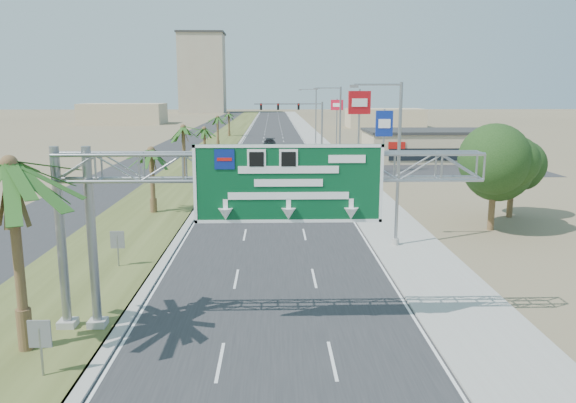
% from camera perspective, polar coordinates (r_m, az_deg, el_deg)
% --- Properties ---
extents(road, '(12.00, 300.00, 0.02)m').
position_cam_1_polar(road, '(121.85, -1.50, 6.64)').
color(road, '#28282B').
rests_on(road, ground).
extents(sidewalk_right, '(4.00, 300.00, 0.10)m').
position_cam_1_polar(sidewalk_right, '(122.15, 2.52, 6.67)').
color(sidewalk_right, '#9E9B93').
rests_on(sidewalk_right, ground).
extents(median_grass, '(7.00, 300.00, 0.12)m').
position_cam_1_polar(median_grass, '(122.25, -6.23, 6.62)').
color(median_grass, '#464D22').
rests_on(median_grass, ground).
extents(opposing_road, '(8.00, 300.00, 0.02)m').
position_cam_1_polar(opposing_road, '(123.02, -9.50, 6.54)').
color(opposing_road, '#28282B').
rests_on(opposing_road, ground).
extents(sign_gantry, '(16.75, 1.24, 7.50)m').
position_cam_1_polar(sign_gantry, '(21.70, -4.11, 2.11)').
color(sign_gantry, gray).
rests_on(sign_gantry, ground).
extents(palm_near, '(5.70, 5.70, 8.35)m').
position_cam_1_polar(palm_near, '(21.66, -26.47, 3.30)').
color(palm_near, brown).
rests_on(palm_near, ground).
extents(palm_row_b, '(3.99, 3.99, 5.95)m').
position_cam_1_polar(palm_row_b, '(44.72, -13.74, 4.95)').
color(palm_row_b, brown).
rests_on(palm_row_b, ground).
extents(palm_row_c, '(3.99, 3.99, 6.75)m').
position_cam_1_polar(palm_row_c, '(60.34, -10.60, 7.32)').
color(palm_row_c, brown).
rests_on(palm_row_c, ground).
extents(palm_row_d, '(3.99, 3.99, 5.45)m').
position_cam_1_polar(palm_row_d, '(78.22, -8.52, 7.29)').
color(palm_row_d, brown).
rests_on(palm_row_d, ground).
extents(palm_row_e, '(3.99, 3.99, 6.15)m').
position_cam_1_polar(palm_row_e, '(97.04, -7.18, 8.43)').
color(palm_row_e, brown).
rests_on(palm_row_e, ground).
extents(palm_row_f, '(3.99, 3.99, 5.75)m').
position_cam_1_polar(palm_row_f, '(121.94, -6.04, 8.80)').
color(palm_row_f, brown).
rests_on(palm_row_f, ground).
extents(streetlight_near, '(3.27, 0.44, 10.00)m').
position_cam_1_polar(streetlight_near, '(34.61, 10.81, 3.02)').
color(streetlight_near, gray).
rests_on(streetlight_near, ground).
extents(streetlight_mid, '(3.27, 0.44, 10.00)m').
position_cam_1_polar(streetlight_mid, '(64.09, 5.12, 6.80)').
color(streetlight_mid, gray).
rests_on(streetlight_mid, ground).
extents(streetlight_far, '(3.27, 0.44, 10.00)m').
position_cam_1_polar(streetlight_far, '(99.87, 2.73, 8.35)').
color(streetlight_far, gray).
rests_on(streetlight_far, ground).
extents(signal_mast, '(10.28, 0.71, 8.00)m').
position_cam_1_polar(signal_mast, '(83.75, 2.08, 7.94)').
color(signal_mast, gray).
rests_on(signal_mast, ground).
extents(store_building, '(18.00, 10.00, 4.00)m').
position_cam_1_polar(store_building, '(80.91, 14.38, 5.47)').
color(store_building, tan).
rests_on(store_building, ground).
extents(oak_near, '(4.50, 4.50, 6.80)m').
position_cam_1_polar(oak_near, '(40.70, 20.27, 3.48)').
color(oak_near, brown).
rests_on(oak_near, ground).
extents(oak_far, '(3.50, 3.50, 5.60)m').
position_cam_1_polar(oak_far, '(45.60, 21.88, 3.21)').
color(oak_far, brown).
rests_on(oak_far, ground).
extents(median_signback_a, '(0.75, 0.08, 2.08)m').
position_cam_1_polar(median_signback_a, '(20.71, -23.89, -12.57)').
color(median_signback_a, gray).
rests_on(median_signback_a, ground).
extents(median_signback_b, '(0.75, 0.08, 2.08)m').
position_cam_1_polar(median_signback_b, '(31.68, -16.93, -3.99)').
color(median_signback_b, gray).
rests_on(median_signback_b, ground).
extents(tower_distant, '(20.00, 16.00, 35.00)m').
position_cam_1_polar(tower_distant, '(263.55, -8.71, 12.71)').
color(tower_distant, tan).
rests_on(tower_distant, ground).
extents(building_distant_left, '(24.00, 14.00, 6.00)m').
position_cam_1_polar(building_distant_left, '(177.39, -16.39, 8.56)').
color(building_distant_left, tan).
rests_on(building_distant_left, ground).
extents(building_distant_right, '(20.00, 12.00, 5.00)m').
position_cam_1_polar(building_distant_right, '(154.60, 9.79, 8.35)').
color(building_distant_right, tan).
rests_on(building_distant_right, ground).
extents(car_left_lane, '(1.99, 4.78, 1.62)m').
position_cam_1_polar(car_left_lane, '(44.31, -4.71, -0.17)').
color(car_left_lane, black).
rests_on(car_left_lane, ground).
extents(car_mid_lane, '(1.60, 4.13, 1.34)m').
position_cam_1_polar(car_mid_lane, '(70.19, -1.01, 3.91)').
color(car_mid_lane, maroon).
rests_on(car_mid_lane, ground).
extents(car_right_lane, '(3.13, 5.54, 1.46)m').
position_cam_1_polar(car_right_lane, '(69.85, 0.70, 3.93)').
color(car_right_lane, gray).
rests_on(car_right_lane, ground).
extents(car_far, '(2.21, 4.99, 1.42)m').
position_cam_1_polar(car_far, '(97.68, -1.89, 5.96)').
color(car_far, black).
rests_on(car_far, ground).
extents(pole_sign_red_near, '(2.41, 0.74, 9.72)m').
position_cam_1_polar(pole_sign_red_near, '(60.08, 7.26, 9.35)').
color(pole_sign_red_near, gray).
rests_on(pole_sign_red_near, ground).
extents(pole_sign_blue, '(2.00, 0.38, 7.47)m').
position_cam_1_polar(pole_sign_blue, '(67.44, 9.74, 7.58)').
color(pole_sign_blue, gray).
rests_on(pole_sign_blue, ground).
extents(pole_sign_red_far, '(2.13, 1.16, 8.25)m').
position_cam_1_polar(pole_sign_red_far, '(100.79, 5.00, 9.38)').
color(pole_sign_red_far, gray).
rests_on(pole_sign_red_far, ground).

